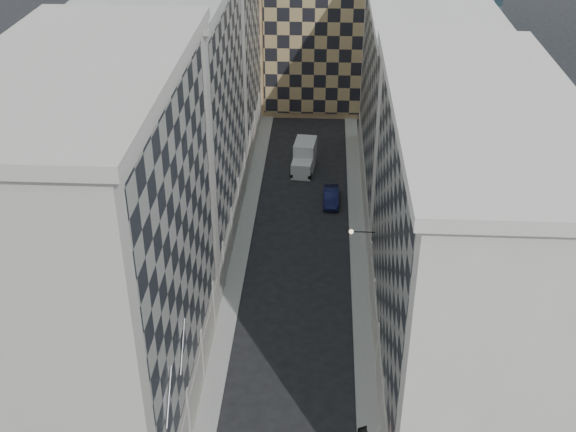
% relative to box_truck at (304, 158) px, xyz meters
% --- Properties ---
extents(sidewalk_west, '(1.50, 100.00, 0.15)m').
position_rel_box_truck_xyz_m(sidewalk_west, '(-5.11, -16.98, -1.21)').
color(sidewalk_west, gray).
rests_on(sidewalk_west, ground).
extents(sidewalk_east, '(1.50, 100.00, 0.15)m').
position_rel_box_truck_xyz_m(sidewalk_east, '(5.39, -16.98, -1.21)').
color(sidewalk_east, gray).
rests_on(sidewalk_east, ground).
extents(bldg_left_a, '(10.80, 22.80, 23.70)m').
position_rel_box_truck_xyz_m(bldg_left_a, '(-10.74, -35.98, 10.54)').
color(bldg_left_a, '#A6A095').
rests_on(bldg_left_a, ground).
extents(bldg_left_b, '(10.80, 22.80, 22.70)m').
position_rel_box_truck_xyz_m(bldg_left_b, '(-10.74, -13.98, 10.04)').
color(bldg_left_b, gray).
rests_on(bldg_left_b, ground).
extents(bldg_left_c, '(10.80, 22.80, 21.70)m').
position_rel_box_truck_xyz_m(bldg_left_c, '(-10.74, 8.02, 9.54)').
color(bldg_left_c, '#A6A095').
rests_on(bldg_left_c, ground).
extents(bldg_right_a, '(10.80, 26.80, 20.70)m').
position_rel_box_truck_xyz_m(bldg_right_a, '(11.02, -31.98, 9.04)').
color(bldg_right_a, '#B8B4A8').
rests_on(bldg_right_a, ground).
extents(bldg_right_b, '(10.80, 28.80, 19.70)m').
position_rel_box_truck_xyz_m(bldg_right_b, '(11.04, -4.98, 8.57)').
color(bldg_right_b, '#B8B4A8').
rests_on(bldg_right_b, ground).
extents(tan_block, '(16.80, 14.80, 18.80)m').
position_rel_box_truck_xyz_m(tan_block, '(2.14, 20.92, 8.15)').
color(tan_block, '#9F7D54').
rests_on(tan_block, ground).
extents(flagpoles_left, '(0.10, 6.33, 2.33)m').
position_rel_box_truck_xyz_m(flagpoles_left, '(-5.76, -40.98, 6.72)').
color(flagpoles_left, gray).
rests_on(flagpoles_left, ground).
extents(bracket_lamp, '(1.98, 0.36, 0.36)m').
position_rel_box_truck_xyz_m(bracket_lamp, '(4.52, -22.98, 4.92)').
color(bracket_lamp, black).
rests_on(bracket_lamp, ground).
extents(box_truck, '(2.72, 5.56, 2.94)m').
position_rel_box_truck_xyz_m(box_truck, '(0.00, 0.00, 0.00)').
color(box_truck, silver).
rests_on(box_truck, ground).
extents(dark_car, '(1.55, 4.34, 1.43)m').
position_rel_box_truck_xyz_m(dark_car, '(2.92, -7.51, -0.57)').
color(dark_car, '#0F133A').
rests_on(dark_car, ground).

